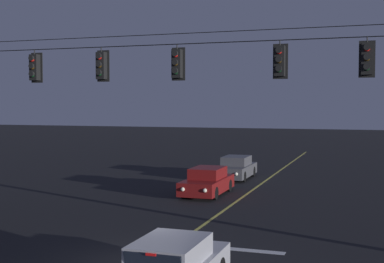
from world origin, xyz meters
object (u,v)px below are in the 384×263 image
(traffic_light_centre, at_px, (177,64))
(traffic_light_rightmost, at_px, (367,59))
(traffic_light_right_inner, at_px, (280,61))
(traffic_light_leftmost, at_px, (34,67))
(car_oncoming_lead, at_px, (207,182))
(traffic_light_left_inner, at_px, (101,66))
(car_oncoming_trailing, at_px, (236,168))

(traffic_light_centre, xyz_separation_m, traffic_light_rightmost, (6.11, 0.00, 0.00))
(traffic_light_right_inner, bearing_deg, traffic_light_centre, 180.00)
(traffic_light_leftmost, relative_size, car_oncoming_lead, 0.28)
(car_oncoming_lead, bearing_deg, traffic_light_centre, -79.35)
(traffic_light_leftmost, relative_size, traffic_light_centre, 1.00)
(traffic_light_right_inner, bearing_deg, car_oncoming_lead, 119.62)
(traffic_light_centre, bearing_deg, traffic_light_leftmost, 180.00)
(traffic_light_left_inner, relative_size, car_oncoming_lead, 0.28)
(traffic_light_centre, relative_size, traffic_light_rightmost, 1.00)
(traffic_light_leftmost, height_order, car_oncoming_trailing, traffic_light_leftmost)
(traffic_light_leftmost, relative_size, traffic_light_right_inner, 1.00)
(traffic_light_rightmost, relative_size, car_oncoming_trailing, 0.28)
(traffic_light_left_inner, height_order, car_oncoming_lead, traffic_light_left_inner)
(traffic_light_right_inner, xyz_separation_m, traffic_light_rightmost, (2.63, 0.00, 0.00))
(traffic_light_leftmost, xyz_separation_m, traffic_light_right_inner, (9.13, 0.00, 0.00))
(traffic_light_leftmost, distance_m, traffic_light_centre, 5.65)
(car_oncoming_lead, height_order, car_oncoming_trailing, same)
(traffic_light_centre, distance_m, traffic_light_rightmost, 6.11)
(traffic_light_leftmost, distance_m, car_oncoming_trailing, 16.82)
(traffic_light_leftmost, height_order, car_oncoming_lead, traffic_light_leftmost)
(traffic_light_centre, xyz_separation_m, car_oncoming_lead, (-1.72, 9.14, -5.36))
(traffic_light_leftmost, bearing_deg, traffic_light_rightmost, 0.00)
(traffic_light_left_inner, distance_m, car_oncoming_lead, 10.66)
(traffic_light_right_inner, relative_size, car_oncoming_lead, 0.28)
(traffic_light_centre, relative_size, car_oncoming_trailing, 0.28)
(car_oncoming_lead, relative_size, car_oncoming_trailing, 1.00)
(traffic_light_leftmost, bearing_deg, car_oncoming_trailing, 75.90)
(traffic_light_leftmost, distance_m, traffic_light_rightmost, 11.76)
(traffic_light_left_inner, relative_size, car_oncoming_trailing, 0.28)
(car_oncoming_trailing, bearing_deg, traffic_light_right_inner, -71.26)
(traffic_light_left_inner, distance_m, traffic_light_rightmost, 8.97)
(traffic_light_rightmost, bearing_deg, traffic_light_leftmost, 180.00)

